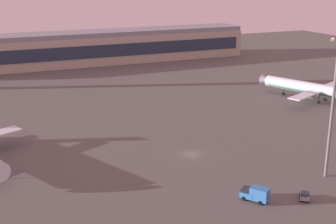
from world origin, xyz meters
name	(u,v)px	position (x,y,z in m)	size (l,w,h in m)	color
ground_plane	(192,154)	(0.00, 0.00, 0.00)	(416.00, 416.00, 0.00)	#56544F
terminal_building	(90,48)	(8.55, 133.78, 8.09)	(168.37, 22.40, 16.40)	#B2AD99
airplane_near_gate	(317,90)	(64.03, 27.23, 4.44)	(34.52, 43.75, 11.75)	silver
pushback_tug	(305,196)	(9.58, -31.73, 1.07)	(3.27, 3.54, 2.05)	gray
catering_truck	(256,194)	(0.54, -27.61, 1.58)	(5.09, 6.01, 3.05)	#3372BF
apron_light_west	(333,101)	(21.87, -24.14, 17.73)	(4.80, 0.90, 31.64)	slate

